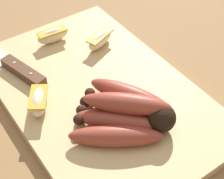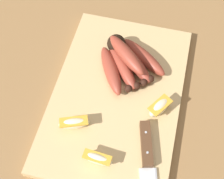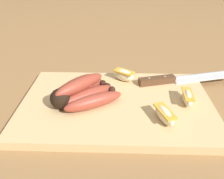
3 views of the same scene
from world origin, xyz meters
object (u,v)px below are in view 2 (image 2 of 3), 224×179
object	(u,v)px
banana_bunch	(126,60)
apple_wedge_near	(97,159)
apple_wedge_middle	(74,123)
chefs_knife	(148,167)
apple_wedge_far	(160,107)

from	to	relation	value
banana_bunch	apple_wedge_near	bearing A→B (deg)	178.85
apple_wedge_near	apple_wedge_middle	world-z (taller)	same
chefs_knife	apple_wedge_far	size ratio (longest dim) A/B	4.35
apple_wedge_near	apple_wedge_far	world-z (taller)	apple_wedge_far
banana_bunch	chefs_knife	size ratio (longest dim) A/B	0.66
chefs_knife	apple_wedge_middle	world-z (taller)	apple_wedge_middle
chefs_knife	apple_wedge_far	world-z (taller)	apple_wedge_far
banana_bunch	chefs_knife	xyz separation A→B (m)	(-0.24, -0.10, -0.02)
apple_wedge_near	apple_wedge_far	size ratio (longest dim) A/B	1.02
apple_wedge_near	apple_wedge_middle	xyz separation A→B (m)	(0.06, 0.07, 0.00)
banana_bunch	apple_wedge_middle	bearing A→B (deg)	158.17
apple_wedge_near	apple_wedge_middle	bearing A→B (deg)	47.11
apple_wedge_middle	apple_wedge_near	bearing A→B (deg)	-132.89
apple_wedge_middle	chefs_knife	bearing A→B (deg)	-107.05
banana_bunch	apple_wedge_middle	xyz separation A→B (m)	(-0.19, 0.07, -0.01)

